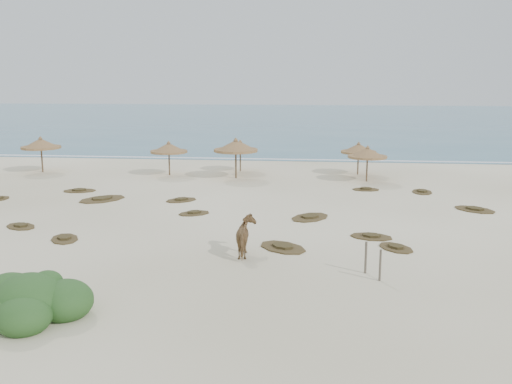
% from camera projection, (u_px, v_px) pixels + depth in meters
% --- Properties ---
extents(ground, '(160.00, 160.00, 0.00)m').
position_uv_depth(ground, '(235.00, 242.00, 25.64)').
color(ground, white).
rests_on(ground, ground).
extents(ocean, '(200.00, 100.00, 0.01)m').
position_uv_depth(ocean, '(296.00, 119.00, 98.73)').
color(ocean, '#2B6483').
rests_on(ocean, ground).
extents(foam_line, '(70.00, 0.60, 0.01)m').
position_uv_depth(foam_line, '(276.00, 159.00, 50.98)').
color(foam_line, white).
rests_on(foam_line, ground).
extents(palapa_0, '(3.36, 3.36, 2.80)m').
position_uv_depth(palapa_0, '(41.00, 144.00, 43.90)').
color(palapa_0, brown).
rests_on(palapa_0, ground).
extents(palapa_1, '(3.54, 3.54, 2.60)m').
position_uv_depth(palapa_1, '(169.00, 148.00, 42.53)').
color(palapa_1, brown).
rests_on(palapa_1, ground).
extents(palapa_2, '(3.25, 3.25, 2.99)m').
position_uv_depth(palapa_2, '(236.00, 147.00, 41.17)').
color(palapa_2, brown).
rests_on(palapa_2, ground).
extents(palapa_3, '(2.96, 2.96, 2.49)m').
position_uv_depth(palapa_3, '(240.00, 147.00, 44.32)').
color(palapa_3, brown).
rests_on(palapa_3, ground).
extents(palapa_4, '(2.80, 2.80, 2.51)m').
position_uv_depth(palapa_4, '(358.00, 149.00, 42.80)').
color(palapa_4, brown).
rests_on(palapa_4, ground).
extents(palapa_5, '(3.15, 3.15, 2.58)m').
position_uv_depth(palapa_5, '(367.00, 153.00, 39.95)').
color(palapa_5, brown).
rests_on(palapa_5, ground).
extents(horse, '(1.11, 2.01, 1.62)m').
position_uv_depth(horse, '(247.00, 237.00, 23.49)').
color(horse, olive).
rests_on(horse, ground).
extents(fence_post_near, '(0.11, 0.11, 1.23)m').
position_uv_depth(fence_post_near, '(366.00, 258.00, 21.42)').
color(fence_post_near, brown).
rests_on(fence_post_near, ground).
extents(fence_post_far, '(0.09, 0.09, 1.18)m').
position_uv_depth(fence_post_far, '(380.00, 265.00, 20.62)').
color(fence_post_far, brown).
rests_on(fence_post_far, ground).
extents(bush, '(3.66, 3.22, 1.64)m').
position_uv_depth(bush, '(31.00, 301.00, 17.44)').
color(bush, '#305B27').
rests_on(bush, ground).
extents(scrub_0, '(2.13, 1.97, 0.16)m').
position_uv_depth(scrub_0, '(21.00, 226.00, 28.11)').
color(scrub_0, brown).
rests_on(scrub_0, ground).
extents(scrub_1, '(3.31, 3.45, 0.16)m').
position_uv_depth(scrub_1, '(102.00, 199.00, 34.33)').
color(scrub_1, brown).
rests_on(scrub_1, ground).
extents(scrub_2, '(2.06, 1.88, 0.16)m').
position_uv_depth(scrub_2, '(194.00, 213.00, 30.79)').
color(scrub_2, brown).
rests_on(scrub_2, ground).
extents(scrub_3, '(2.69, 2.88, 0.16)m').
position_uv_depth(scrub_3, '(310.00, 217.00, 29.91)').
color(scrub_3, brown).
rests_on(scrub_3, ground).
extents(scrub_4, '(2.19, 1.69, 0.16)m').
position_uv_depth(scrub_4, '(371.00, 236.00, 26.30)').
color(scrub_4, brown).
rests_on(scrub_4, ground).
extents(scrub_5, '(2.72, 2.67, 0.16)m').
position_uv_depth(scrub_5, '(475.00, 209.00, 31.65)').
color(scrub_5, brown).
rests_on(scrub_5, ground).
extents(scrub_6, '(2.29, 1.70, 0.16)m').
position_uv_depth(scrub_6, '(79.00, 190.00, 36.87)').
color(scrub_6, brown).
rests_on(scrub_6, ground).
extents(scrub_7, '(1.80, 1.21, 0.16)m').
position_uv_depth(scrub_7, '(366.00, 189.00, 37.28)').
color(scrub_7, brown).
rests_on(scrub_7, ground).
extents(scrub_9, '(2.77, 2.73, 0.16)m').
position_uv_depth(scrub_9, '(283.00, 247.00, 24.66)').
color(scrub_9, brown).
rests_on(scrub_9, ground).
extents(scrub_10, '(1.37, 1.99, 0.16)m').
position_uv_depth(scrub_10, '(422.00, 192.00, 36.49)').
color(scrub_10, brown).
rests_on(scrub_10, ground).
extents(scrub_11, '(1.90, 2.18, 0.16)m').
position_uv_depth(scrub_11, '(65.00, 238.00, 25.95)').
color(scrub_11, brown).
rests_on(scrub_11, ground).
extents(scrub_12, '(1.94, 2.13, 0.16)m').
position_uv_depth(scrub_12, '(396.00, 247.00, 24.59)').
color(scrub_12, brown).
rests_on(scrub_12, ground).
extents(scrub_13, '(2.27, 2.18, 0.16)m').
position_uv_depth(scrub_13, '(181.00, 200.00, 34.07)').
color(scrub_13, brown).
rests_on(scrub_13, ground).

